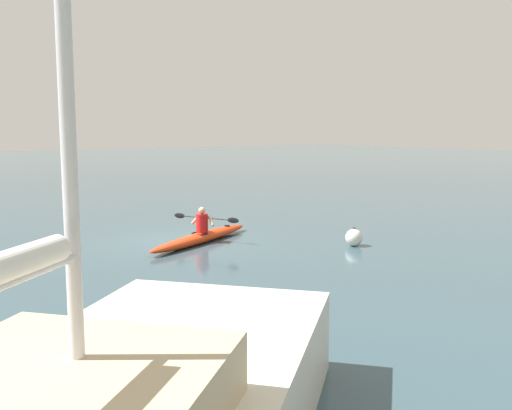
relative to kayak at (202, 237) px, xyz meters
name	(u,v)px	position (x,y,z in m)	size (l,w,h in m)	color
ground_plane	(177,240)	(0.38, -0.85, -0.16)	(160.00, 160.00, 0.00)	#334C56
kayak	(202,237)	(0.00, 0.00, 0.00)	(4.74, 2.61, 0.32)	red
kayaker	(202,221)	(-0.05, -0.02, 0.49)	(1.04, 2.17, 0.78)	red
mooring_buoy_white_far	(354,237)	(-3.39, 3.13, 0.10)	(0.51, 0.51, 0.56)	silver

